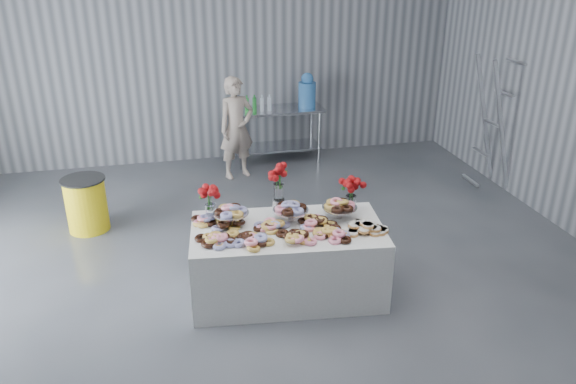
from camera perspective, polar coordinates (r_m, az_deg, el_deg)
The scene contains 17 objects.
ground at distance 5.66m, azimuth -2.13°, elevation -12.01°, with size 9.00×9.00×0.00m, color #3B3E43.
room_walls at distance 4.67m, azimuth -6.22°, elevation 15.39°, with size 8.04×9.04×4.02m.
display_table at distance 5.74m, azimuth -0.05°, elevation -6.99°, with size 1.90×1.00×0.75m, color white.
prep_table at distance 9.21m, azimuth -1.13°, elevation 6.79°, with size 1.50×0.60×0.90m.
donut_mounds at distance 5.49m, azimuth 0.07°, elevation -3.48°, with size 1.80×0.80×0.09m, color #E5B853, non-canonical shape.
cake_stand_left at distance 5.60m, azimuth -5.83°, elevation -1.97°, with size 0.36×0.36×0.17m.
cake_stand_mid at distance 5.63m, azimuth 0.28°, elevation -1.67°, with size 0.36×0.36×0.17m.
cake_stand_right at distance 5.71m, azimuth 5.27°, elevation -1.41°, with size 0.36×0.36×0.17m.
danish_pile at distance 5.53m, azimuth 7.89°, elevation -3.42°, with size 0.48×0.48×0.11m, color white, non-canonical shape.
bouquet_left at distance 5.63m, azimuth -7.96°, elevation -0.19°, with size 0.26×0.26×0.42m.
bouquet_right at distance 5.81m, azimuth 6.48°, elevation 0.69°, with size 0.26×0.26×0.42m.
bouquet_center at distance 5.71m, azimuth -0.95°, elevation 1.31°, with size 0.26×0.26×0.57m.
water_jug at distance 9.18m, azimuth 1.95°, elevation 10.16°, with size 0.28×0.28×0.55m.
drink_bottles at distance 8.94m, azimuth -3.05°, elevation 9.02°, with size 0.54×0.08×0.27m, color #268C33, non-canonical shape.
person at distance 8.57m, azimuth -5.25°, elevation 6.49°, with size 0.57×0.37×1.55m, color #CC8C93.
trash_barrel at distance 7.44m, azimuth -19.80°, elevation -1.18°, with size 0.54×0.54×0.69m.
stepladder at distance 8.58m, azimuth 20.06°, elevation 6.58°, with size 0.24×0.49×1.96m, color silver, non-canonical shape.
Camera 1 is at (-0.83, -4.52, 3.31)m, focal length 35.00 mm.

